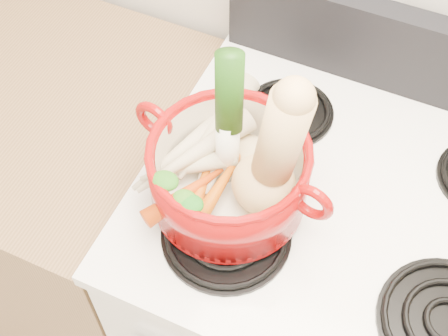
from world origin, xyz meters
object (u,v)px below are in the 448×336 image
at_px(squash, 279,156).
at_px(leek, 228,119).
at_px(dutch_oven, 229,174).
at_px(stove_body, 324,310).

xyz_separation_m(squash, leek, (-0.10, 0.03, 0.00)).
distance_m(dutch_oven, squash, 0.13).
distance_m(stove_body, dutch_oven, 0.62).
bearing_deg(squash, stove_body, 48.73).
bearing_deg(dutch_oven, stove_body, 32.20).
bearing_deg(leek, squash, -39.22).
bearing_deg(stove_body, squash, -144.59).
bearing_deg(dutch_oven, leek, 127.20).
height_order(squash, leek, leek).
bearing_deg(squash, leek, 175.83).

